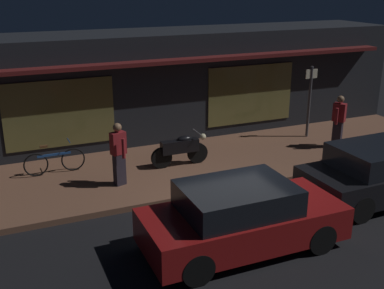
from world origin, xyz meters
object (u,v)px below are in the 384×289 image
(sign_post, at_px, (310,97))
(parked_car_far, at_px, (381,172))
(person_bystander, at_px, (339,120))
(parked_car_near, at_px, (241,217))
(person_photographer, at_px, (119,153))
(motorcycle, at_px, (181,149))
(bicycle_parked, at_px, (55,161))

(sign_post, distance_m, parked_car_far, 4.69)
(parked_car_far, bearing_deg, person_bystander, 68.06)
(parked_car_near, bearing_deg, sign_post, 43.97)
(person_photographer, xyz_separation_m, person_bystander, (7.14, 0.19, 0.00))
(person_bystander, bearing_deg, sign_post, 100.22)
(person_photographer, bearing_deg, sign_post, 11.79)
(motorcycle, xyz_separation_m, person_bystander, (5.17, -0.46, 0.38))
(person_photographer, bearing_deg, parked_car_near, -68.26)
(motorcycle, relative_size, person_photographer, 1.02)
(person_photographer, xyz_separation_m, parked_car_far, (5.84, -3.05, -0.32))
(person_bystander, bearing_deg, bicycle_parked, 171.74)
(parked_car_near, xyz_separation_m, parked_car_far, (4.33, 0.72, 0.00))
(motorcycle, bearing_deg, parked_car_far, -43.77)
(bicycle_parked, relative_size, parked_car_near, 0.40)
(motorcycle, xyz_separation_m, person_photographer, (-1.97, -0.65, 0.38))
(parked_car_near, relative_size, parked_car_far, 0.99)
(bicycle_parked, bearing_deg, sign_post, 0.07)
(sign_post, bearing_deg, bicycle_parked, -179.93)
(person_bystander, relative_size, parked_car_near, 0.41)
(sign_post, bearing_deg, person_bystander, -79.78)
(parked_car_near, bearing_deg, motorcycle, 83.97)
(person_photographer, distance_m, parked_car_near, 4.08)
(person_bystander, relative_size, sign_post, 0.70)
(parked_car_near, bearing_deg, person_photographer, 111.74)
(bicycle_parked, height_order, parked_car_near, parked_car_near)
(parked_car_near, distance_m, parked_car_far, 4.39)
(motorcycle, distance_m, person_bystander, 5.21)
(motorcycle, xyz_separation_m, parked_car_far, (3.87, -3.70, 0.06))
(bicycle_parked, relative_size, person_bystander, 0.99)
(person_photographer, bearing_deg, person_bystander, 1.50)
(motorcycle, xyz_separation_m, sign_post, (4.94, 0.79, 0.86))
(person_bystander, height_order, parked_car_near, person_bystander)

